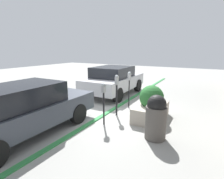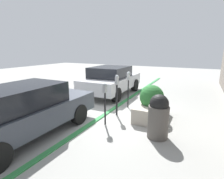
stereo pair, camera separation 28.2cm
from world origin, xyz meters
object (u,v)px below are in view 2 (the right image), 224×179
planter_box (151,105)px  parking_meter_middle (128,81)px  parked_car_front (24,111)px  parking_meter_second (117,90)px  trash_bin (158,116)px  parked_car_middle (111,80)px  parking_meter_nearest (105,95)px

planter_box → parking_meter_middle: bearing=57.4°
planter_box → parked_car_front: parked_car_front is taller
parking_meter_second → trash_bin: bearing=-120.3°
parking_meter_second → parked_car_middle: bearing=30.7°
parked_car_middle → trash_bin: bearing=-139.0°
parking_meter_nearest → parking_meter_second: parking_meter_second is taller
parked_car_front → parking_meter_nearest: bearing=-43.1°
parking_meter_middle → planter_box: bearing=-122.6°
parking_meter_nearest → planter_box: size_ratio=0.85×
parking_meter_second → parking_meter_nearest: bearing=-178.3°
parking_meter_middle → parking_meter_second: bearing=177.5°
parked_car_middle → trash_bin: (-3.82, -3.44, -0.18)m
parking_meter_middle → parked_car_front: parking_meter_middle is taller
planter_box → parking_meter_second: bearing=102.3°
parking_meter_second → parked_car_front: (-2.71, 1.60, -0.20)m
parking_meter_middle → parked_car_middle: 2.45m
parking_meter_nearest → planter_box: (1.23, -1.23, -0.51)m
parking_meter_second → planter_box: bearing=-77.7°
trash_bin → parking_meter_middle: bearing=39.8°
parking_meter_middle → trash_bin: (-2.09, -1.74, -0.54)m
parking_meter_second → planter_box: (0.27, -1.25, -0.49)m
parking_meter_nearest → planter_box: 1.81m
parking_meter_middle → parked_car_middle: parking_meter_middle is taller
planter_box → parking_meter_nearest: bearing=135.2°
parking_meter_nearest → parked_car_front: 2.40m
parked_car_middle → trash_bin: 5.15m
parking_meter_nearest → parking_meter_second: bearing=1.7°
parking_meter_second → planter_box: parking_meter_second is taller
parked_car_front → trash_bin: (1.66, -3.39, -0.15)m
parked_car_front → parked_car_middle: 5.48m
parking_meter_nearest → planter_box: bearing=-44.8°
parking_meter_nearest → planter_box: parking_meter_nearest is taller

